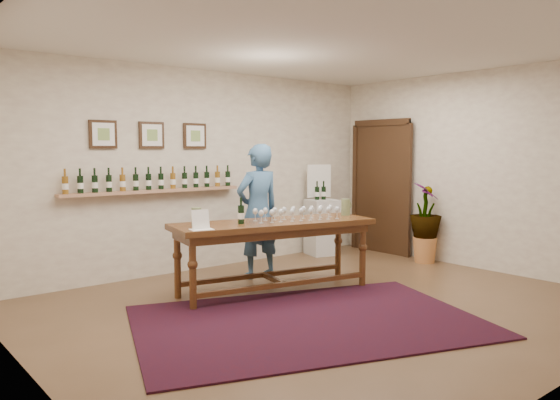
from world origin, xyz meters
TOP-DOWN VIEW (x-y plane):
  - ground at (0.00, 0.00)m, footprint 6.00×6.00m
  - room_shell at (2.11, 1.86)m, footprint 6.00×6.00m
  - rug at (-0.53, -0.28)m, footprint 3.88×3.22m
  - tasting_table at (-0.07, 0.83)m, footprint 2.51×1.25m
  - table_glasses at (0.22, 0.74)m, footprint 1.18×0.56m
  - table_bottles at (-0.49, 0.93)m, footprint 0.34×0.23m
  - pitcher_left at (-0.99, 1.05)m, footprint 0.16×0.16m
  - pitcher_right at (1.01, 0.69)m, footprint 0.14×0.14m
  - menu_card at (-1.09, 0.80)m, footprint 0.26×0.21m
  - display_pedestal at (2.00, 2.16)m, footprint 0.55×0.55m
  - pedestal_bottles at (1.97, 2.17)m, footprint 0.32×0.16m
  - info_sign at (2.06, 2.30)m, footprint 0.42×0.13m
  - potted_plant at (2.75, 0.72)m, footprint 0.77×0.77m
  - person at (0.25, 1.56)m, footprint 0.66×0.45m

SIDE VIEW (x-z plane):
  - ground at x=0.00m, z-range 0.00..0.00m
  - rug at x=-0.53m, z-range 0.00..0.02m
  - display_pedestal at x=2.00m, z-range 0.00..0.89m
  - potted_plant at x=2.75m, z-range 0.09..1.13m
  - tasting_table at x=-0.07m, z-range 0.30..1.15m
  - person at x=0.25m, z-range 0.00..1.77m
  - table_glasses at x=0.22m, z-range 0.85..1.01m
  - pitcher_left at x=-0.99m, z-range 0.85..1.06m
  - menu_card at x=-1.09m, z-range 0.85..1.06m
  - pitcher_right at x=1.01m, z-range 0.85..1.06m
  - table_bottles at x=-0.49m, z-range 0.85..1.18m
  - pedestal_bottles at x=1.97m, z-range 0.89..1.20m
  - room_shell at x=2.11m, z-range -1.88..4.12m
  - info_sign at x=2.06m, z-range 0.89..1.47m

